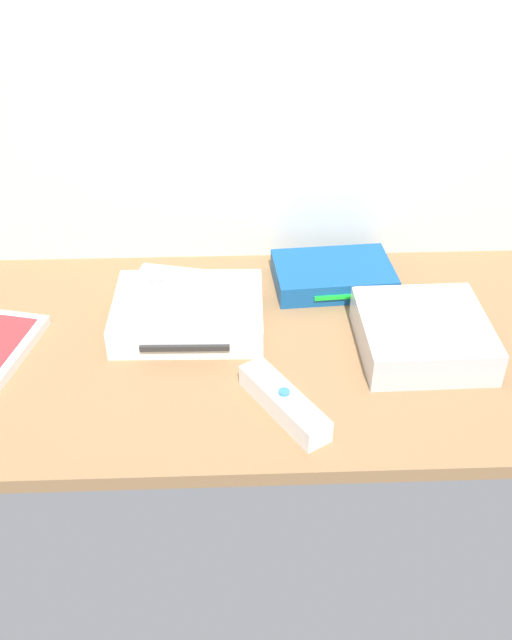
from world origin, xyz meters
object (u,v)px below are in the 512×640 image
network_router (333,275)px  remote_classic_pad (183,288)px  remote_wand (284,402)px  game_console (188,313)px  mini_computer (423,334)px

network_router → remote_classic_pad: 24.44cm
network_router → remote_classic_pad: remote_classic_pad is taller
network_router → remote_wand: (-9.63, -28.63, -0.19)cm
game_console → network_router: bearing=25.8°
game_console → mini_computer: bearing=-10.7°
game_console → remote_wand: bearing=-55.1°
game_console → remote_classic_pad: bearing=113.8°
mini_computer → remote_wand: (-19.70, -11.77, -1.13)cm
game_console → remote_classic_pad: (-0.58, 1.39, 3.21)cm
mini_computer → game_console: bearing=168.0°
game_console → mini_computer: mini_computer is taller
game_console → remote_wand: 22.33cm
mini_computer → remote_classic_pad: size_ratio=1.09×
remote_wand → remote_classic_pad: bearing=91.4°
remote_wand → remote_classic_pad: (-12.93, 19.98, 3.90)cm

